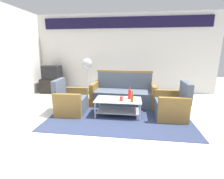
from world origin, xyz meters
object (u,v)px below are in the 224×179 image
at_px(couch, 123,94).
at_px(bottle_red, 130,94).
at_px(coffee_table, 118,105).
at_px(bottle_brown, 132,98).
at_px(pedestal_fan, 87,66).
at_px(armchair_left, 71,102).
at_px(armchair_right, 172,106).
at_px(cup, 121,99).
at_px(television, 52,72).
at_px(tv_stand, 53,86).

distance_m(couch, bottle_red, 0.80).
relative_size(coffee_table, bottle_brown, 4.42).
height_order(bottle_brown, pedestal_fan, pedestal_fan).
height_order(armchair_left, bottle_brown, armchair_left).
xyz_separation_m(armchair_left, armchair_right, (2.45, 0.01, 0.00)).
height_order(coffee_table, pedestal_fan, pedestal_fan).
bearing_deg(armchair_left, cup, 83.77).
bearing_deg(television, couch, 160.53).
height_order(cup, pedestal_fan, pedestal_fan).
distance_m(armchair_right, pedestal_fan, 3.24).
relative_size(bottle_red, tv_stand, 0.37).
bearing_deg(tv_stand, coffee_table, -35.60).
distance_m(couch, tv_stand, 2.87).
xyz_separation_m(couch, tv_stand, (-2.67, 1.03, -0.06)).
bearing_deg(couch, cup, 92.53).
relative_size(coffee_table, television, 1.80).
bearing_deg(bottle_red, coffee_table, -163.01).
bearing_deg(tv_stand, armchair_right, -25.48).
height_order(armchair_right, bottle_brown, armchair_right).
bearing_deg(armchair_left, bottle_brown, 82.67).
bearing_deg(tv_stand, bottle_brown, -34.51).
bearing_deg(tv_stand, bottle_red, -31.83).
relative_size(armchair_right, tv_stand, 1.06).
bearing_deg(television, cup, 145.46).
bearing_deg(television, coffee_table, 146.05).
bearing_deg(pedestal_fan, television, -177.94).
relative_size(bottle_brown, tv_stand, 0.31).
distance_m(armchair_left, television, 2.37).
relative_size(couch, bottle_red, 6.17).
distance_m(armchair_left, armchair_right, 2.45).
relative_size(bottle_brown, cup, 2.49).
xyz_separation_m(cup, television, (-2.68, 1.96, 0.30)).
bearing_deg(bottle_red, bottle_brown, -75.44).
xyz_separation_m(couch, cup, (0.01, -0.93, 0.14)).
bearing_deg(bottle_red, armchair_left, -177.27).
bearing_deg(pedestal_fan, cup, -55.88).
height_order(armchair_left, television, television).
height_order(bottle_red, pedestal_fan, pedestal_fan).
xyz_separation_m(couch, coffee_table, (-0.08, -0.83, -0.04)).
xyz_separation_m(coffee_table, cup, (0.08, -0.10, 0.19)).
bearing_deg(bottle_brown, television, 145.45).
relative_size(cup, tv_stand, 0.12).
xyz_separation_m(cup, tv_stand, (-2.68, 1.96, -0.20)).
relative_size(armchair_left, tv_stand, 1.06).
bearing_deg(cup, pedestal_fan, 124.12).
bearing_deg(cup, bottle_red, 44.30).
xyz_separation_m(coffee_table, bottle_brown, (0.33, -0.15, 0.23)).
xyz_separation_m(bottle_brown, pedestal_fan, (-1.61, 2.06, 0.51)).
height_order(tv_stand, pedestal_fan, pedestal_fan).
height_order(bottle_red, tv_stand, bottle_red).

